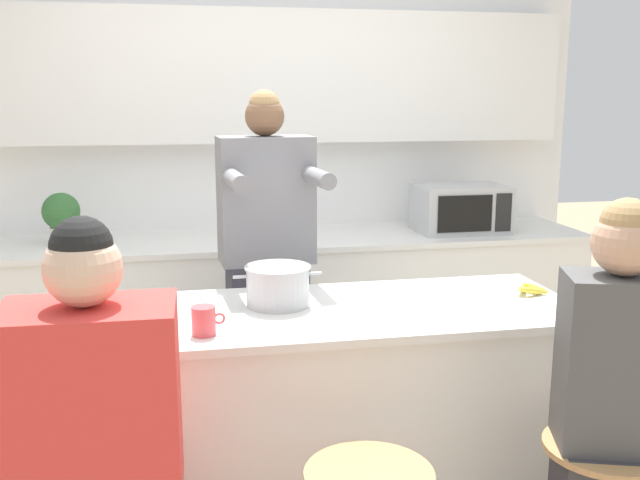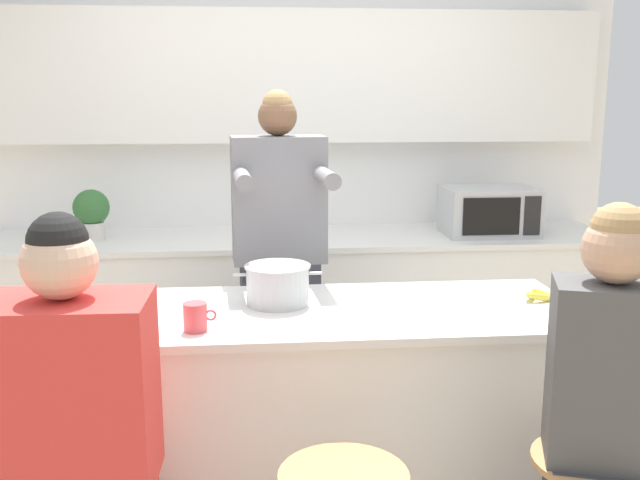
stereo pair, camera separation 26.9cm
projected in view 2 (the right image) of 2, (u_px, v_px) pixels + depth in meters
wall_back at (294, 126)px, 4.24m from camera, size 3.86×0.22×2.70m
back_counter at (299, 315)px, 4.13m from camera, size 3.58×0.69×0.94m
kitchen_island at (322, 423)px, 2.76m from camera, size 1.94×0.72×0.93m
person_cooking at (280, 284)px, 3.30m from camera, size 0.45×0.56×1.75m
person_wrapped_blanket at (75, 473)px, 2.01m from camera, size 0.46×0.30×1.42m
person_seated_near at (600, 449)px, 2.15m from camera, size 0.38×0.34×1.43m
cooking_pot at (278, 285)px, 2.72m from camera, size 0.34×0.25×0.15m
fruit_bowl at (121, 314)px, 2.50m from camera, size 0.19×0.19×0.07m
coffee_cup_near at (195, 317)px, 2.41m from camera, size 0.11×0.08×0.10m
banana_bunch at (538, 295)px, 2.77m from camera, size 0.15×0.11×0.05m
microwave at (489, 211)px, 4.06m from camera, size 0.51×0.37×0.27m
potted_plant at (91, 211)px, 3.90m from camera, size 0.20×0.20×0.28m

